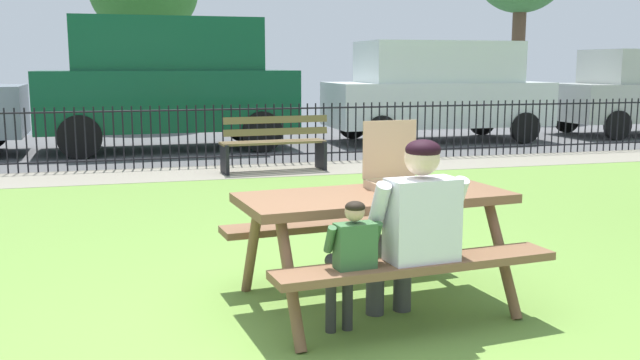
{
  "coord_description": "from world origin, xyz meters",
  "views": [
    {
      "loc": [
        -0.85,
        -3.72,
        1.62
      ],
      "look_at": [
        0.55,
        1.37,
        0.75
      ],
      "focal_mm": 39.51,
      "sensor_mm": 36.0,
      "label": 1
    }
  ],
  "objects": [
    {
      "name": "park_bench_center",
      "position": [
        1.29,
        6.7,
        0.42
      ],
      "size": [
        1.63,
        0.57,
        0.85
      ],
      "color": "brown",
      "rests_on": "ground"
    },
    {
      "name": "iron_fence_streetside",
      "position": [
        0.0,
        7.54,
        0.5
      ],
      "size": [
        20.18,
        0.03,
        0.98
      ],
      "color": "black",
      "rests_on": "ground"
    },
    {
      "name": "ground",
      "position": [
        0.0,
        1.77,
        -0.01
      ],
      "size": [
        28.0,
        11.54,
        0.02
      ],
      "primitive_type": "cube",
      "color": "olive"
    },
    {
      "name": "parked_car_right",
      "position": [
        5.47,
        9.98,
        1.1
      ],
      "size": [
        4.61,
        1.97,
        2.08
      ],
      "color": "silver",
      "rests_on": "ground"
    },
    {
      "name": "street_asphalt",
      "position": [
        0.0,
        10.59,
        -0.01
      ],
      "size": [
        28.0,
        6.09,
        0.01
      ],
      "primitive_type": "cube",
      "color": "#515154"
    },
    {
      "name": "picnic_table_foreground",
      "position": [
        0.73,
        0.63,
        0.6
      ],
      "size": [
        1.94,
        1.65,
        0.79
      ],
      "color": "brown",
      "rests_on": "ground"
    },
    {
      "name": "cobblestone_walkway",
      "position": [
        0.0,
        6.84,
        -0.0
      ],
      "size": [
        28.0,
        1.4,
        0.01
      ],
      "primitive_type": "cube",
      "color": "gray"
    },
    {
      "name": "parked_car_center",
      "position": [
        -0.07,
        9.98,
        1.31
      ],
      "size": [
        4.75,
        2.18,
        2.46
      ],
      "color": "#0E4D2E",
      "rests_on": "ground"
    },
    {
      "name": "pizza_box_open",
      "position": [
        0.94,
        0.75,
        0.86
      ],
      "size": [
        0.44,
        0.45,
        0.46
      ],
      "color": "tan",
      "rests_on": "picnic_table_foreground"
    },
    {
      "name": "child_at_table",
      "position": [
        0.38,
        0.07,
        0.52
      ],
      "size": [
        0.35,
        0.34,
        0.86
      ],
      "color": "#2F2F2F",
      "rests_on": "ground"
    },
    {
      "name": "adult_at_table",
      "position": [
        0.8,
        0.14,
        0.66
      ],
      "size": [
        0.63,
        0.62,
        1.19
      ],
      "color": "#3E3E3E",
      "rests_on": "ground"
    }
  ]
}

